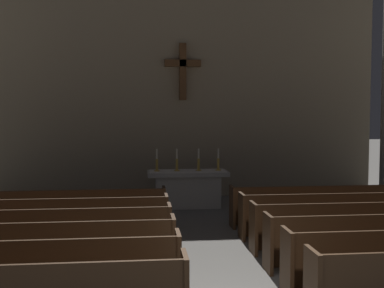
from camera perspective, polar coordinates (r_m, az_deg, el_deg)
The scene contains 15 objects.
pew_left_row_2 at distance 6.98m, azimuth -18.52°, elevation -14.14°, with size 4.00×0.50×0.95m.
pew_left_row_3 at distance 7.94m, azimuth -16.91°, elevation -11.92°, with size 4.00×0.50×0.95m.
pew_left_row_4 at distance 8.91m, azimuth -15.66°, elevation -10.18°, with size 4.00×0.50×0.95m.
pew_left_row_5 at distance 9.89m, azimuth -14.67°, elevation -8.78°, with size 4.00×0.50×0.95m.
pew_left_row_6 at distance 10.88m, azimuth -13.87°, elevation -7.64°, with size 4.00×0.50×0.95m.
pew_right_row_3 at distance 8.78m, azimuth 21.79°, elevation -10.52°, with size 4.00×0.50×0.95m.
pew_right_row_4 at distance 9.66m, azimuth 18.93°, elevation -9.15°, with size 4.00×0.50×0.95m.
pew_right_row_5 at distance 10.57m, azimuth 16.57°, elevation -8.00°, with size 4.00×0.50×0.95m.
pew_right_row_6 at distance 11.50m, azimuth 14.60°, elevation -7.03°, with size 4.00×0.50×0.95m.
altar at distance 13.28m, azimuth -0.51°, elevation -5.24°, with size 2.20×0.90×1.01m.
candlestick_outer_left at distance 13.13m, azimuth -4.20°, elevation -2.41°, with size 0.16×0.16×0.61m.
candlestick_inner_left at distance 13.16m, azimuth -1.81°, elevation -2.39°, with size 0.16×0.16×0.61m.
candlestick_inner_right at distance 13.22m, azimuth 0.79°, elevation -2.36°, with size 0.16×0.16×0.61m.
candlestick_outer_right at distance 13.30m, azimuth 3.14°, elevation -2.33°, with size 0.16×0.16×0.61m.
apse_with_cross at distance 14.92m, azimuth -1.19°, elevation 7.17°, with size 12.09×0.46×7.00m.
Camera 1 is at (-1.28, -5.51, 2.59)m, focal length 44.87 mm.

